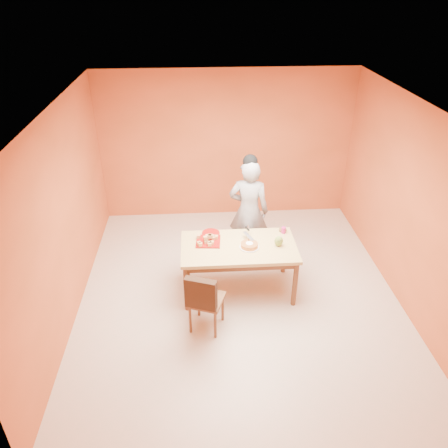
{
  "coord_description": "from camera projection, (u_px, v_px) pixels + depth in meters",
  "views": [
    {
      "loc": [
        -0.55,
        -4.93,
        4.06
      ],
      "look_at": [
        -0.19,
        0.3,
        1.01
      ],
      "focal_mm": 35.0,
      "sensor_mm": 36.0,
      "label": 1
    }
  ],
  "objects": [
    {
      "name": "person",
      "position": [
        249.0,
        211.0,
        6.75
      ],
      "size": [
        0.69,
        0.53,
        1.69
      ],
      "primitive_type": "imported",
      "rotation": [
        0.0,
        0.0,
        2.93
      ],
      "color": "#949597",
      "rests_on": "floor"
    },
    {
      "name": "wall_back",
      "position": [
        227.0,
        146.0,
        7.8
      ],
      "size": [
        4.5,
        0.0,
        4.5
      ],
      "primitive_type": "plane",
      "rotation": [
        1.57,
        0.0,
        0.0
      ],
      "color": "#D75F31",
      "rests_on": "floor"
    },
    {
      "name": "ceiling",
      "position": [
        243.0,
        109.0,
        4.97
      ],
      "size": [
        5.0,
        5.0,
        0.0
      ],
      "primitive_type": "plane",
      "rotation": [
        3.14,
        0.0,
        0.0
      ],
      "color": "white",
      "rests_on": "wall_back"
    },
    {
      "name": "checker_tin",
      "position": [
        283.0,
        230.0,
        6.38
      ],
      "size": [
        0.13,
        0.13,
        0.03
      ],
      "primitive_type": "cylinder",
      "rotation": [
        0.0,
        0.0,
        -0.17
      ],
      "color": "#381E0F",
      "rests_on": "dining_table"
    },
    {
      "name": "cake_server",
      "position": [
        249.0,
        236.0,
        6.13
      ],
      "size": [
        0.15,
        0.27,
        0.01
      ],
      "primitive_type": "cube",
      "rotation": [
        0.0,
        0.0,
        0.38
      ],
      "color": "white",
      "rests_on": "sponge_cake"
    },
    {
      "name": "dining_chair",
      "position": [
        206.0,
        299.0,
        5.51
      ],
      "size": [
        0.54,
        0.6,
        0.9
      ],
      "rotation": [
        0.0,
        0.0,
        -0.35
      ],
      "color": "brown",
      "rests_on": "floor"
    },
    {
      "name": "egg_ornament",
      "position": [
        279.0,
        241.0,
        6.01
      ],
      "size": [
        0.14,
        0.12,
        0.15
      ],
      "primitive_type": "ellipsoid",
      "rotation": [
        0.0,
        0.0,
        -0.25
      ],
      "color": "olive",
      "rests_on": "dining_table"
    },
    {
      "name": "red_dinner_plate",
      "position": [
        211.0,
        233.0,
        6.33
      ],
      "size": [
        0.28,
        0.28,
        0.02
      ],
      "primitive_type": "cylinder",
      "rotation": [
        0.0,
        0.0,
        -0.08
      ],
      "color": "maroon",
      "rests_on": "dining_table"
    },
    {
      "name": "wall_left",
      "position": [
        64.0,
        219.0,
        5.52
      ],
      "size": [
        0.0,
        5.0,
        5.0
      ],
      "primitive_type": "plane",
      "rotation": [
        1.57,
        0.0,
        1.57
      ],
      "color": "#D75F31",
      "rests_on": "floor"
    },
    {
      "name": "white_cake_plate",
      "position": [
        249.0,
        247.0,
        6.01
      ],
      "size": [
        0.35,
        0.35,
        0.01
      ],
      "primitive_type": "cylinder",
      "rotation": [
        0.0,
        0.0,
        -0.31
      ],
      "color": "white",
      "rests_on": "dining_table"
    },
    {
      "name": "pastry_platter",
      "position": [
        208.0,
        241.0,
        6.13
      ],
      "size": [
        0.36,
        0.36,
        0.02
      ],
      "primitive_type": "cube",
      "rotation": [
        0.0,
        0.0,
        -0.09
      ],
      "color": "maroon",
      "rests_on": "dining_table"
    },
    {
      "name": "pastry_pile",
      "position": [
        208.0,
        238.0,
        6.1
      ],
      "size": [
        0.3,
        0.3,
        0.1
      ],
      "primitive_type": null,
      "color": "#DFA55F",
      "rests_on": "pastry_platter"
    },
    {
      "name": "floor",
      "position": [
        239.0,
        294.0,
        6.33
      ],
      "size": [
        5.0,
        5.0,
        0.0
      ],
      "primitive_type": "plane",
      "color": "beige",
      "rests_on": "ground"
    },
    {
      "name": "dining_table",
      "position": [
        239.0,
        251.0,
        6.1
      ],
      "size": [
        1.6,
        0.9,
        0.76
      ],
      "color": "tan",
      "rests_on": "floor"
    },
    {
      "name": "sponge_cake",
      "position": [
        249.0,
        245.0,
        5.99
      ],
      "size": [
        0.31,
        0.31,
        0.05
      ],
      "primitive_type": "cylinder",
      "rotation": [
        0.0,
        0.0,
        -0.36
      ],
      "color": "orange",
      "rests_on": "white_cake_plate"
    },
    {
      "name": "wall_right",
      "position": [
        409.0,
        207.0,
        5.78
      ],
      "size": [
        0.0,
        5.0,
        5.0
      ],
      "primitive_type": "plane",
      "rotation": [
        1.57,
        0.0,
        -1.57
      ],
      "color": "#D75F31",
      "rests_on": "floor"
    },
    {
      "name": "magenta_glass",
      "position": [
        284.0,
        230.0,
        6.32
      ],
      "size": [
        0.08,
        0.08,
        0.09
      ],
      "primitive_type": "cylinder",
      "rotation": [
        0.0,
        0.0,
        0.18
      ],
      "color": "#B71B6A",
      "rests_on": "dining_table"
    }
  ]
}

